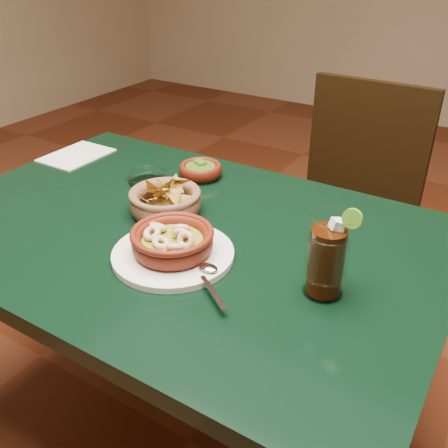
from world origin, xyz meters
The scene contains 9 objects.
ground centered at (0.00, 0.00, 0.00)m, with size 7.00×7.00×0.00m, color #471C0C.
dining_table centered at (0.00, 0.00, 0.65)m, with size 1.20×0.80×0.75m.
dining_chair centered at (0.18, 0.71, 0.51)m, with size 0.45×0.45×0.93m.
shrimp_plate centered at (0.07, -0.10, 0.78)m, with size 0.32×0.25×0.07m.
chip_basket centered at (-0.06, 0.04, 0.78)m, with size 0.20×0.20×0.12m.
guacamole_ramekin centered at (-0.11, 0.26, 0.77)m, with size 0.14×0.14×0.05m.
cola_drink centered at (0.38, -0.05, 0.83)m, with size 0.16×0.16×0.19m.
glass_ashtray centered at (-0.21, 0.15, 0.76)m, with size 0.13×0.13×0.03m.
paper_menu centered at (-0.52, 0.19, 0.75)m, with size 0.15×0.20×0.00m.
Camera 1 is at (0.62, -0.78, 1.32)m, focal length 40.00 mm.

